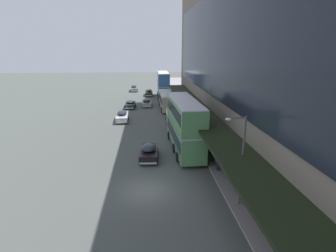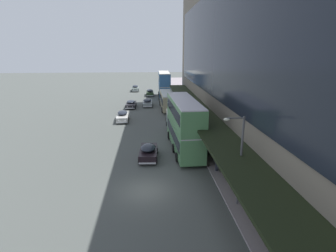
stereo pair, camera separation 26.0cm
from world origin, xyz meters
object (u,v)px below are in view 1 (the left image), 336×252
sedan_oncoming_rear (122,116)px  sedan_second_near (134,88)px  transit_bus_kerbside_rear (184,123)px  transit_bus_kerbside_front (167,100)px  sedan_lead_near (147,102)px  vw_van (172,116)px  sedan_far_back (149,92)px  pedestrian_at_kerb (218,160)px  sedan_trailing_near (149,152)px  sedan_lead_mid (130,104)px  transit_bus_kerbside_far (163,84)px  street_lamp (240,155)px

sedan_oncoming_rear → sedan_second_near: sedan_second_near is taller
sedan_second_near → transit_bus_kerbside_rear: bearing=-80.5°
transit_bus_kerbside_front → sedan_oncoming_rear: transit_bus_kerbside_front is taller
sedan_lead_near → vw_van: bearing=-74.1°
sedan_oncoming_rear → sedan_second_near: 32.22m
sedan_far_back → sedan_lead_near: bearing=-92.7°
transit_bus_kerbside_rear → pedestrian_at_kerb: 6.90m
sedan_far_back → sedan_trailing_near: bearing=-90.7°
vw_van → sedan_lead_mid: bearing=120.2°
sedan_lead_near → transit_bus_kerbside_far: bearing=67.3°
transit_bus_kerbside_front → sedan_lead_mid: size_ratio=2.05×
transit_bus_kerbside_front → sedan_lead_near: bearing=142.4°
transit_bus_kerbside_front → sedan_second_near: bearing=107.3°
sedan_lead_near → street_lamp: 37.34m
sedan_second_near → pedestrian_at_kerb: (9.96, -51.78, 0.37)m
sedan_far_back → street_lamp: 49.94m
sedan_second_near → pedestrian_at_kerb: 52.73m
transit_bus_kerbside_front → street_lamp: street_lamp is taller
pedestrian_at_kerb → street_lamp: street_lamp is taller
street_lamp → transit_bus_kerbside_far: bearing=93.0°
sedan_trailing_near → vw_van: bearing=74.7°
sedan_second_near → sedan_lead_near: bearing=-80.6°
transit_bus_kerbside_far → sedan_lead_mid: size_ratio=2.10×
vw_van → transit_bus_kerbside_rear: bearing=-88.3°
vw_van → sedan_oncoming_rear: bearing=165.2°
transit_bus_kerbside_far → street_lamp: size_ratio=1.55×
pedestrian_at_kerb → street_lamp: size_ratio=0.28×
sedan_lead_mid → pedestrian_at_kerb: (9.82, -29.82, 0.47)m
sedan_lead_near → sedan_oncoming_rear: size_ratio=1.00×
sedan_lead_mid → sedan_trailing_near: (3.41, -26.08, 0.08)m
sedan_far_back → sedan_trailing_near: 40.22m
vw_van → sedan_far_back: bearing=97.0°
sedan_lead_mid → pedestrian_at_kerb: 31.39m
sedan_lead_near → pedestrian_at_kerb: size_ratio=2.63×
transit_bus_kerbside_rear → pedestrian_at_kerb: transit_bus_kerbside_rear is taller
sedan_second_near → sedan_lead_mid: bearing=-89.6°
transit_bus_kerbside_far → sedan_second_near: bearing=124.1°
transit_bus_kerbside_rear → sedan_far_back: size_ratio=2.24×
pedestrian_at_kerb → street_lamp: (-0.04, -5.54, 2.87)m
transit_bus_kerbside_rear → sedan_oncoming_rear: size_ratio=2.30×
transit_bus_kerbside_front → transit_bus_kerbside_far: bearing=89.7°
sedan_lead_near → sedan_far_back: 12.88m
transit_bus_kerbside_far → transit_bus_kerbside_rear: bearing=-89.7°
transit_bus_kerbside_far → sedan_trailing_near: transit_bus_kerbside_far is taller
transit_bus_kerbside_far → sedan_second_near: size_ratio=2.10×
pedestrian_at_kerb → sedan_trailing_near: bearing=149.7°
vw_van → transit_bus_kerbside_front: bearing=89.5°
sedan_far_back → sedan_second_near: bearing=117.4°
transit_bus_kerbside_front → vw_van: 10.58m
vw_van → street_lamp: bearing=-83.5°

